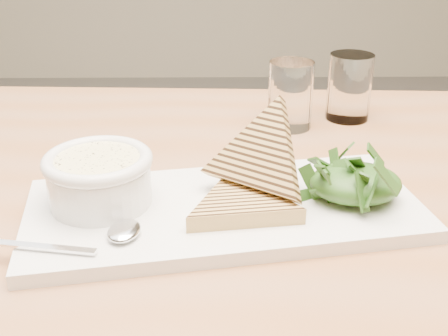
{
  "coord_description": "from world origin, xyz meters",
  "views": [
    {
      "loc": [
        0.07,
        -0.59,
        1.05
      ],
      "look_at": [
        0.08,
        -0.03,
        0.78
      ],
      "focal_mm": 45.0,
      "sensor_mm": 36.0,
      "label": 1
    }
  ],
  "objects_px": {
    "glass_near": "(290,95)",
    "glass_far": "(349,87)",
    "table_top": "(252,208)",
    "platter": "(224,210)",
    "soup_bowl": "(100,184)"
  },
  "relations": [
    {
      "from": "soup_bowl",
      "to": "glass_far",
      "type": "bearing_deg",
      "value": 42.11
    },
    {
      "from": "platter",
      "to": "glass_near",
      "type": "xyz_separation_m",
      "value": [
        0.1,
        0.27,
        0.04
      ]
    },
    {
      "from": "platter",
      "to": "glass_far",
      "type": "bearing_deg",
      "value": 56.92
    },
    {
      "from": "table_top",
      "to": "glass_near",
      "type": "height_order",
      "value": "glass_near"
    },
    {
      "from": "table_top",
      "to": "platter",
      "type": "xyz_separation_m",
      "value": [
        -0.04,
        -0.05,
        0.03
      ]
    },
    {
      "from": "glass_near",
      "to": "platter",
      "type": "bearing_deg",
      "value": -110.87
    },
    {
      "from": "glass_near",
      "to": "glass_far",
      "type": "bearing_deg",
      "value": 20.66
    },
    {
      "from": "glass_far",
      "to": "table_top",
      "type": "bearing_deg",
      "value": -122.95
    },
    {
      "from": "platter",
      "to": "soup_bowl",
      "type": "bearing_deg",
      "value": 178.08
    },
    {
      "from": "table_top",
      "to": "glass_near",
      "type": "relative_size",
      "value": 12.09
    },
    {
      "from": "table_top",
      "to": "glass_near",
      "type": "xyz_separation_m",
      "value": [
        0.07,
        0.22,
        0.07
      ]
    },
    {
      "from": "soup_bowl",
      "to": "table_top",
      "type": "bearing_deg",
      "value": 15.7
    },
    {
      "from": "glass_near",
      "to": "table_top",
      "type": "bearing_deg",
      "value": -107.38
    },
    {
      "from": "table_top",
      "to": "glass_far",
      "type": "xyz_separation_m",
      "value": [
        0.17,
        0.26,
        0.07
      ]
    },
    {
      "from": "soup_bowl",
      "to": "glass_far",
      "type": "relative_size",
      "value": 1.07
    }
  ]
}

